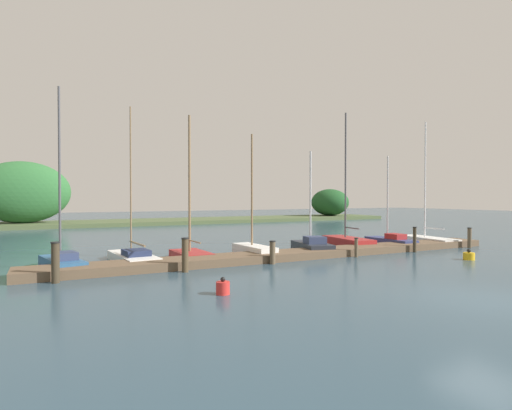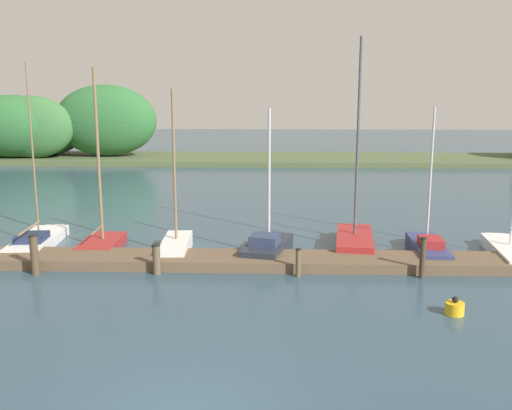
# 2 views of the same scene
# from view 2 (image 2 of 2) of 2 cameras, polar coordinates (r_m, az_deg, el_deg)

# --- Properties ---
(dock_pier) EXTENTS (24.27, 1.80, 0.35)m
(dock_pier) POSITION_cam_2_polar(r_m,az_deg,el_deg) (19.90, -3.15, -5.54)
(dock_pier) COLOR brown
(dock_pier) RESTS_ON ground
(far_shore) EXTENTS (59.76, 8.33, 6.44)m
(far_shore) POSITION_cam_2_polar(r_m,az_deg,el_deg) (50.60, -15.10, 7.19)
(far_shore) COLOR #4C5B38
(far_shore) RESTS_ON ground
(sailboat_1) EXTENTS (1.67, 4.44, 7.00)m
(sailboat_1) POSITION_cam_2_polar(r_m,az_deg,el_deg) (23.81, -20.95, -3.21)
(sailboat_1) COLOR white
(sailboat_1) RESTS_ON ground
(sailboat_2) EXTENTS (1.42, 2.88, 6.78)m
(sailboat_2) POSITION_cam_2_polar(r_m,az_deg,el_deg) (22.67, -15.09, -3.30)
(sailboat_2) COLOR maroon
(sailboat_2) RESTS_ON ground
(sailboat_3) EXTENTS (1.09, 3.20, 6.01)m
(sailboat_3) POSITION_cam_2_polar(r_m,az_deg,el_deg) (21.34, -7.97, -3.92)
(sailboat_3) COLOR white
(sailboat_3) RESTS_ON ground
(sailboat_4) EXTENTS (1.96, 3.42, 5.35)m
(sailboat_4) POSITION_cam_2_polar(r_m,az_deg,el_deg) (20.91, 1.19, -4.13)
(sailboat_4) COLOR #232833
(sailboat_4) RESTS_ON ground
(sailboat_5) EXTENTS (1.76, 4.06, 7.88)m
(sailboat_5) POSITION_cam_2_polar(r_m,az_deg,el_deg) (22.26, 9.79, -3.30)
(sailboat_5) COLOR maroon
(sailboat_5) RESTS_ON ground
(sailboat_6) EXTENTS (1.19, 3.72, 5.39)m
(sailboat_6) POSITION_cam_2_polar(r_m,az_deg,el_deg) (21.97, 16.72, -3.98)
(sailboat_6) COLOR navy
(sailboat_6) RESTS_ON ground
(sailboat_7) EXTENTS (1.69, 4.31, 7.64)m
(sailboat_7) POSITION_cam_2_polar(r_m,az_deg,el_deg) (22.78, 24.07, -4.00)
(sailboat_7) COLOR white
(sailboat_7) RESTS_ON ground
(mooring_piling_1) EXTENTS (0.30, 0.30, 1.34)m
(mooring_piling_1) POSITION_cam_2_polar(r_m,az_deg,el_deg) (20.13, -21.24, -4.63)
(mooring_piling_1) COLOR #4C3D28
(mooring_piling_1) RESTS_ON ground
(mooring_piling_2) EXTENTS (0.29, 0.29, 1.02)m
(mooring_piling_2) POSITION_cam_2_polar(r_m,az_deg,el_deg) (19.11, -9.90, -5.35)
(mooring_piling_2) COLOR brown
(mooring_piling_2) RESTS_ON ground
(mooring_piling_3) EXTENTS (0.19, 0.19, 0.94)m
(mooring_piling_3) POSITION_cam_2_polar(r_m,az_deg,el_deg) (18.66, 4.23, -5.73)
(mooring_piling_3) COLOR brown
(mooring_piling_3) RESTS_ON ground
(mooring_piling_4) EXTENTS (0.21, 0.21, 1.35)m
(mooring_piling_4) POSITION_cam_2_polar(r_m,az_deg,el_deg) (19.18, 16.28, -5.06)
(mooring_piling_4) COLOR #3D3323
(mooring_piling_4) RESTS_ON ground
(channel_buoy_0) EXTENTS (0.50, 0.50, 0.51)m
(channel_buoy_0) POSITION_cam_2_polar(r_m,az_deg,el_deg) (16.58, 19.21, -9.67)
(channel_buoy_0) COLOR gold
(channel_buoy_0) RESTS_ON ground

